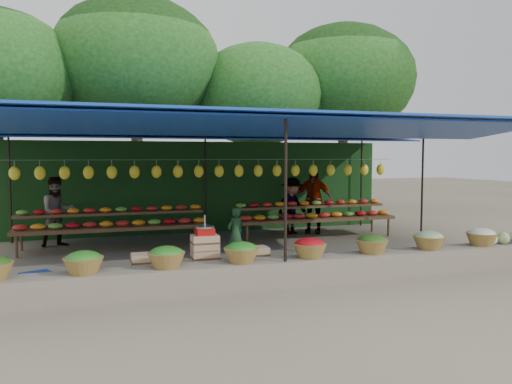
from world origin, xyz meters
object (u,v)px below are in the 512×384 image
object	(u,v)px
weighing_scale	(205,230)
vendor_seated	(235,234)
blue_crate_front	(36,281)
blue_crate_back	(73,283)
crate_counter	(203,262)

from	to	relation	value
weighing_scale	vendor_seated	size ratio (longest dim) A/B	0.32
blue_crate_front	blue_crate_back	distance (m)	0.67
blue_crate_front	vendor_seated	bearing A→B (deg)	-7.70
crate_counter	vendor_seated	distance (m)	1.65
weighing_scale	vendor_seated	bearing A→B (deg)	55.12
vendor_seated	blue_crate_front	xyz separation A→B (m)	(-3.61, -1.06, -0.41)
vendor_seated	blue_crate_front	world-z (taller)	vendor_seated
weighing_scale	blue_crate_back	world-z (taller)	weighing_scale
weighing_scale	blue_crate_front	world-z (taller)	weighing_scale
weighing_scale	blue_crate_front	bearing A→B (deg)	174.20
crate_counter	blue_crate_front	world-z (taller)	crate_counter
weighing_scale	blue_crate_front	distance (m)	2.79
crate_counter	vendor_seated	xyz separation A→B (m)	(0.95, 1.33, 0.23)
crate_counter	blue_crate_front	bearing A→B (deg)	174.14
weighing_scale	crate_counter	bearing A→B (deg)	-180.00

